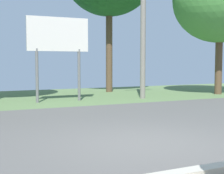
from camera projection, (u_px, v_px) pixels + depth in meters
name	position (u px, v px, depth m)	size (l,w,h in m)	color
ground_plane	(92.00, 122.00, 9.59)	(40.00, 22.00, 0.20)	#565451
utility_pole	(143.00, 18.00, 15.05)	(1.80, 0.24, 6.88)	gray
roadside_billboard	(58.00, 40.00, 13.95)	(2.60, 0.12, 3.50)	slate
tree_right_mid	(220.00, 0.00, 17.04)	(4.77, 4.77, 6.97)	brown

